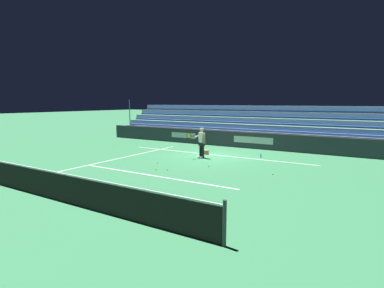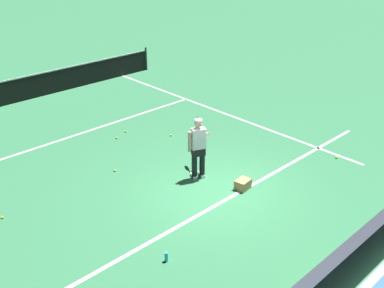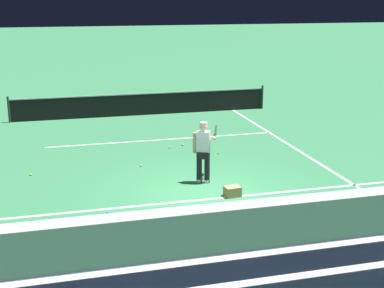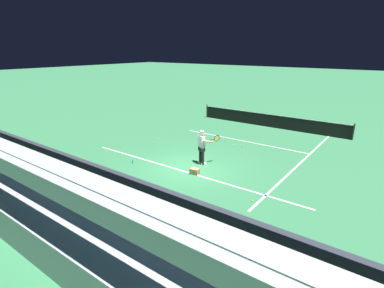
{
  "view_description": "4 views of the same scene",
  "coord_description": "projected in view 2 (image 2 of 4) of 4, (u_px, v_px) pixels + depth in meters",
  "views": [
    {
      "loc": [
        -8.16,
        15.47,
        3.19
      ],
      "look_at": [
        0.31,
        1.6,
        0.9
      ],
      "focal_mm": 28.0,
      "sensor_mm": 36.0,
      "label": 1
    },
    {
      "loc": [
        -7.24,
        -6.78,
        6.16
      ],
      "look_at": [
        -0.27,
        0.54,
        1.24
      ],
      "focal_mm": 42.0,
      "sensor_mm": 36.0,
      "label": 2
    },
    {
      "loc": [
        -3.65,
        -12.69,
        5.0
      ],
      "look_at": [
        -0.02,
        1.24,
        0.99
      ],
      "focal_mm": 50.0,
      "sensor_mm": 36.0,
      "label": 3
    },
    {
      "loc": [
        8.05,
        -10.74,
        5.54
      ],
      "look_at": [
        -0.63,
        1.04,
        0.83
      ],
      "focal_mm": 28.0,
      "sensor_mm": 36.0,
      "label": 4
    }
  ],
  "objects": [
    {
      "name": "back_wall_sponsor_board",
      "position": [
        368.0,
        248.0,
        8.68
      ],
      "size": [
        23.54,
        0.25,
        1.1
      ],
      "color": "#2D333D",
      "rests_on": "ground"
    },
    {
      "name": "court_service_line_white",
      "position": [
        97.0,
        128.0,
        15.18
      ],
      "size": [
        8.22,
        0.1,
        0.01
      ],
      "primitive_type": "cube",
      "color": "white",
      "rests_on": "ground"
    },
    {
      "name": "water_bottle",
      "position": [
        166.0,
        257.0,
        9.11
      ],
      "size": [
        0.07,
        0.07,
        0.22
      ],
      "primitive_type": "cylinder",
      "color": "#33B2E5",
      "rests_on": "ground"
    },
    {
      "name": "tennis_ball_by_box",
      "position": [
        2.0,
        217.0,
        10.48
      ],
      "size": [
        0.07,
        0.07,
        0.07
      ],
      "primitive_type": "sphere",
      "color": "#CCE533",
      "rests_on": "ground"
    },
    {
      "name": "tennis_ball_far_right",
      "position": [
        171.0,
        135.0,
        14.6
      ],
      "size": [
        0.07,
        0.07,
        0.07
      ],
      "primitive_type": "sphere",
      "color": "#CCE533",
      "rests_on": "ground"
    },
    {
      "name": "tennis_ball_toward_net",
      "position": [
        126.0,
        132.0,
        14.85
      ],
      "size": [
        0.07,
        0.07,
        0.07
      ],
      "primitive_type": "sphere",
      "color": "#CCE533",
      "rests_on": "ground"
    },
    {
      "name": "court_baseline_white",
      "position": [
        228.0,
        198.0,
        11.27
      ],
      "size": [
        12.0,
        0.1,
        0.01
      ],
      "primitive_type": "cube",
      "color": "white",
      "rests_on": "ground"
    },
    {
      "name": "tennis_player",
      "position": [
        198.0,
        148.0,
        11.83
      ],
      "size": [
        0.87,
        0.9,
        1.71
      ],
      "color": "black",
      "rests_on": "ground"
    },
    {
      "name": "tennis_net",
      "position": [
        37.0,
        85.0,
        17.72
      ],
      "size": [
        11.09,
        0.09,
        1.07
      ],
      "color": "#33383D",
      "rests_on": "ground"
    },
    {
      "name": "tennis_ball_near_player",
      "position": [
        115.0,
        170.0,
        12.5
      ],
      "size": [
        0.07,
        0.07,
        0.07
      ],
      "primitive_type": "sphere",
      "color": "#CCE533",
      "rests_on": "ground"
    },
    {
      "name": "tennis_ball_stray_back",
      "position": [
        337.0,
        158.0,
        13.19
      ],
      "size": [
        0.07,
        0.07,
        0.07
      ],
      "primitive_type": "sphere",
      "color": "#CCE533",
      "rests_on": "ground"
    },
    {
      "name": "tennis_ball_far_left",
      "position": [
        116.0,
        138.0,
        14.41
      ],
      "size": [
        0.07,
        0.07,
        0.07
      ],
      "primitive_type": "sphere",
      "color": "#CCE533",
      "rests_on": "ground"
    },
    {
      "name": "court_sideline_white",
      "position": [
        213.0,
        109.0,
        16.75
      ],
      "size": [
        0.1,
        12.0,
        0.01
      ],
      "primitive_type": "cube",
      "color": "white",
      "rests_on": "ground"
    },
    {
      "name": "ball_box_cardboard",
      "position": [
        243.0,
        184.0,
        11.64
      ],
      "size": [
        0.43,
        0.35,
        0.26
      ],
      "primitive_type": "cube",
      "rotation": [
        0.0,
        0.0,
        0.12
      ],
      "color": "#A87F51",
      "rests_on": "ground"
    },
    {
      "name": "ground_plane",
      "position": [
        214.0,
        191.0,
        11.6
      ],
      "size": [
        160.0,
        160.0,
        0.0
      ],
      "primitive_type": "plane",
      "color": "#337A4C"
    }
  ]
}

